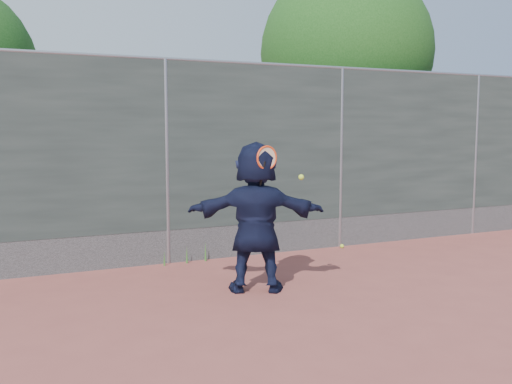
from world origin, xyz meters
name	(u,v)px	position (x,y,z in m)	size (l,w,h in m)	color
ground	(270,342)	(0.00, 0.00, 0.00)	(80.00, 80.00, 0.00)	#9E4C42
player	(256,217)	(0.60, 1.63, 0.92)	(1.71, 0.54, 1.84)	#121733
ball_ground	(342,246)	(2.96, 3.35, 0.03)	(0.07, 0.07, 0.07)	#C5E833
fence	(167,157)	(0.00, 3.50, 1.58)	(20.00, 0.06, 3.03)	#38423D
swing_action	(270,161)	(0.68, 1.43, 1.61)	(0.59, 0.22, 0.51)	#EF4216
tree_right	(352,58)	(4.68, 5.75, 3.49)	(3.78, 3.60, 5.39)	#382314
weed_clump	(190,254)	(0.29, 3.38, 0.13)	(0.68, 0.07, 0.30)	#387226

